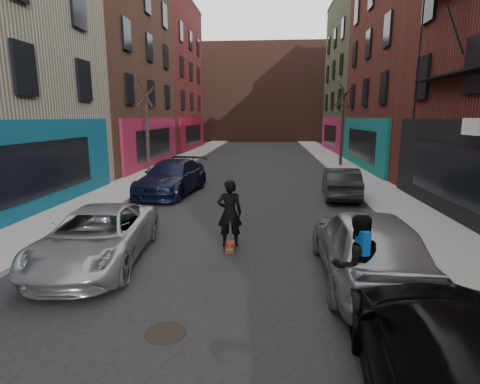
% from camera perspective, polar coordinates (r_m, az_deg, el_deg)
% --- Properties ---
extents(sidewalk_left, '(2.50, 84.00, 0.13)m').
position_cam_1_polar(sidewalk_left, '(34.76, -7.57, 5.48)').
color(sidewalk_left, gray).
rests_on(sidewalk_left, ground).
extents(sidewalk_right, '(2.50, 84.00, 0.13)m').
position_cam_1_polar(sidewalk_right, '(34.38, 13.34, 5.21)').
color(sidewalk_right, gray).
rests_on(sidewalk_right, ground).
extents(building_far, '(40.00, 10.00, 14.00)m').
position_cam_1_polar(building_far, '(59.91, 3.72, 14.63)').
color(building_far, '#47281E').
rests_on(building_far, ground).
extents(tree_left_far, '(2.00, 2.00, 6.50)m').
position_cam_1_polar(tree_left_far, '(22.98, -14.03, 10.55)').
color(tree_left_far, black).
rests_on(tree_left_far, sidewalk_left).
extents(tree_right_far, '(2.00, 2.00, 6.80)m').
position_cam_1_polar(tree_right_far, '(28.27, 15.39, 10.88)').
color(tree_right_far, black).
rests_on(tree_right_far, sidewalk_right).
extents(parked_left_far, '(2.69, 5.04, 1.35)m').
position_cam_1_polar(parked_left_far, '(9.99, -20.94, -6.33)').
color(parked_left_far, gray).
rests_on(parked_left_far, ground).
extents(parked_left_end, '(2.82, 5.63, 1.57)m').
position_cam_1_polar(parked_left_end, '(17.94, -10.32, 2.22)').
color(parked_left_end, black).
rests_on(parked_left_end, ground).
extents(parked_right_mid, '(2.95, 5.97, 1.67)m').
position_cam_1_polar(parked_right_mid, '(5.11, 32.69, -23.15)').
color(parked_right_mid, black).
rests_on(parked_right_mid, ground).
extents(parked_right_far, '(2.04, 4.95, 1.68)m').
position_cam_1_polar(parked_right_far, '(8.70, 18.81, -7.63)').
color(parked_right_far, gray).
rests_on(parked_right_far, ground).
extents(parked_right_end, '(1.77, 4.22, 1.36)m').
position_cam_1_polar(parked_right_end, '(17.40, 15.10, 1.38)').
color(parked_right_end, black).
rests_on(parked_right_end, ground).
extents(skateboard, '(0.30, 0.82, 0.10)m').
position_cam_1_polar(skateboard, '(10.45, -1.55, -8.39)').
color(skateboard, brown).
rests_on(skateboard, ground).
extents(skateboarder, '(0.71, 0.51, 1.85)m').
position_cam_1_polar(skateboarder, '(10.16, -1.58, -3.21)').
color(skateboarder, black).
rests_on(skateboarder, skateboard).
extents(pedestrian, '(1.07, 0.92, 1.91)m').
position_cam_1_polar(pedestrian, '(7.18, 17.32, -10.61)').
color(pedestrian, black).
rests_on(pedestrian, ground).
extents(manhole, '(0.78, 0.78, 0.01)m').
position_cam_1_polar(manhole, '(6.86, -11.26, -20.29)').
color(manhole, black).
rests_on(manhole, ground).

